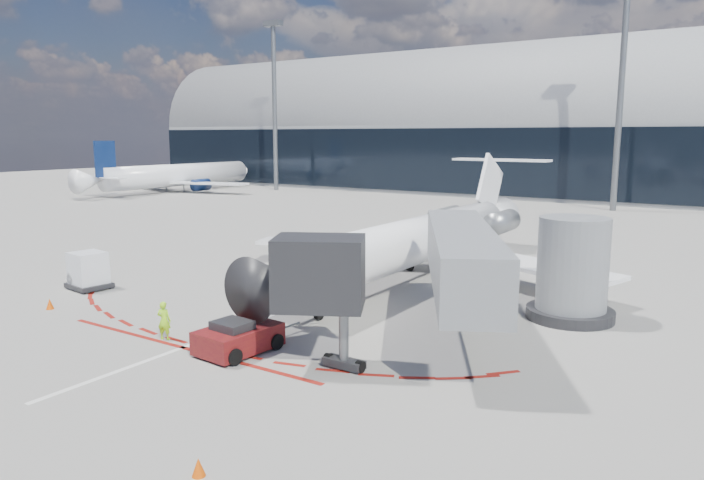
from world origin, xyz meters
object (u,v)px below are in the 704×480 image
Objects in this scene: pushback_tug at (238,338)px; uld_container at (88,271)px; regional_jet at (423,238)px; ramp_worker at (164,320)px.

uld_container is at bearing 172.32° from pushback_tug.
pushback_tug is (-0.07, -15.84, -1.83)m from regional_jet.
regional_jet reaches higher than uld_container.
pushback_tug is 2.14× the size of uld_container.
uld_container is (-10.59, 3.67, 0.20)m from ramp_worker.
ramp_worker is at bearing -102.90° from regional_jet.
pushback_tug is at bearing 169.47° from ramp_worker.
uld_container is (-14.27, 3.12, 0.44)m from pushback_tug.
regional_jet reaches higher than ramp_worker.
regional_jet is at bearing 49.27° from uld_container.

